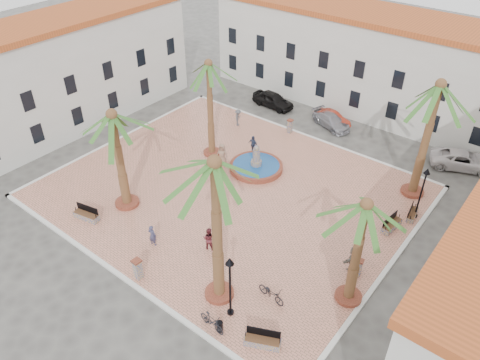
{
  "coord_description": "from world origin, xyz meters",
  "views": [
    {
      "loc": [
        18.59,
        -22.18,
        21.9
      ],
      "look_at": [
        1.0,
        0.0,
        1.6
      ],
      "focal_mm": 35.0,
      "sensor_mm": 36.0,
      "label": 1
    }
  ],
  "objects_px": {
    "lamppost_e": "(423,185)",
    "bollard_e": "(359,267)",
    "litter_bin": "(220,326)",
    "pedestrian_fountain_a": "(222,154)",
    "palm_nw": "(209,74)",
    "cyclist_b": "(209,238)",
    "palm_sw": "(114,127)",
    "lamppost_s": "(230,277)",
    "palm_ne": "(437,97)",
    "pedestrian_north": "(238,118)",
    "car_white": "(463,160)",
    "bollard_se": "(138,269)",
    "car_red": "(332,118)",
    "bench_ne": "(412,214)",
    "bench_se": "(263,341)",
    "bollard_n": "(290,126)",
    "car_black": "(273,100)",
    "fountain": "(256,166)",
    "cyclist_a": "(152,235)",
    "pedestrian_east": "(352,258)",
    "bench_e": "(392,225)",
    "pedestrian_fountain_b": "(253,145)",
    "bicycle_b": "(212,322)",
    "car_silver": "(331,121)",
    "palm_e": "(364,217)",
    "bench_s": "(87,215)"
  },
  "relations": [
    {
      "from": "palm_nw",
      "to": "litter_bin",
      "type": "bearing_deg",
      "value": -47.44
    },
    {
      "from": "palm_sw",
      "to": "pedestrian_east",
      "type": "distance_m",
      "value": 17.65
    },
    {
      "from": "palm_e",
      "to": "car_white",
      "type": "height_order",
      "value": "palm_e"
    },
    {
      "from": "palm_ne",
      "to": "car_silver",
      "type": "height_order",
      "value": "palm_ne"
    },
    {
      "from": "bollard_n",
      "to": "bicycle_b",
      "type": "relative_size",
      "value": 0.74
    },
    {
      "from": "car_white",
      "to": "bollard_n",
      "type": "bearing_deg",
      "value": 83.74
    },
    {
      "from": "palm_ne",
      "to": "car_white",
      "type": "distance_m",
      "value": 9.81
    },
    {
      "from": "bench_se",
      "to": "bollard_n",
      "type": "distance_m",
      "value": 22.99
    },
    {
      "from": "palm_nw",
      "to": "bollard_se",
      "type": "height_order",
      "value": "palm_nw"
    },
    {
      "from": "lamppost_e",
      "to": "car_black",
      "type": "height_order",
      "value": "lamppost_e"
    },
    {
      "from": "cyclist_b",
      "to": "car_white",
      "type": "bearing_deg",
      "value": -138.36
    },
    {
      "from": "lamppost_e",
      "to": "bollard_e",
      "type": "distance_m",
      "value": 8.01
    },
    {
      "from": "bollard_n",
      "to": "litter_bin",
      "type": "distance_m",
      "value": 22.58
    },
    {
      "from": "fountain",
      "to": "lamppost_e",
      "type": "bearing_deg",
      "value": 10.15
    },
    {
      "from": "bench_ne",
      "to": "cyclist_b",
      "type": "relative_size",
      "value": 1.01
    },
    {
      "from": "cyclist_a",
      "to": "bicycle_b",
      "type": "relative_size",
      "value": 0.9
    },
    {
      "from": "bench_s",
      "to": "bench_e",
      "type": "distance_m",
      "value": 21.52
    },
    {
      "from": "bollard_e",
      "to": "car_red",
      "type": "xyz_separation_m",
      "value": [
        -11.02,
        16.29,
        -0.19
      ]
    },
    {
      "from": "car_silver",
      "to": "car_white",
      "type": "distance_m",
      "value": 12.04
    },
    {
      "from": "car_black",
      "to": "car_red",
      "type": "relative_size",
      "value": 1.2
    },
    {
      "from": "bollard_se",
      "to": "cyclist_b",
      "type": "relative_size",
      "value": 0.88
    },
    {
      "from": "bench_se",
      "to": "bench_e",
      "type": "bearing_deg",
      "value": 58.0
    },
    {
      "from": "bench_e",
      "to": "pedestrian_fountain_b",
      "type": "xyz_separation_m",
      "value": [
        -13.5,
        1.84,
        0.56
      ]
    },
    {
      "from": "palm_nw",
      "to": "bollard_e",
      "type": "xyz_separation_m",
      "value": [
        16.41,
        -5.01,
        -6.67
      ]
    },
    {
      "from": "palm_nw",
      "to": "pedestrian_fountain_b",
      "type": "relative_size",
      "value": 5.06
    },
    {
      "from": "bollard_e",
      "to": "cyclist_b",
      "type": "height_order",
      "value": "cyclist_b"
    },
    {
      "from": "litter_bin",
      "to": "pedestrian_fountain_a",
      "type": "xyz_separation_m",
      "value": [
        -10.57,
        12.72,
        0.61
      ]
    },
    {
      "from": "bench_ne",
      "to": "car_red",
      "type": "xyz_separation_m",
      "value": [
        -11.5,
        8.79,
        0.22
      ]
    },
    {
      "from": "bench_ne",
      "to": "bollard_e",
      "type": "height_order",
      "value": "bollard_e"
    },
    {
      "from": "pedestrian_north",
      "to": "palm_sw",
      "type": "bearing_deg",
      "value": 159.67
    },
    {
      "from": "fountain",
      "to": "cyclist_b",
      "type": "distance_m",
      "value": 9.91
    },
    {
      "from": "lamppost_s",
      "to": "cyclist_b",
      "type": "xyz_separation_m",
      "value": [
        -4.5,
        3.24,
        -2.15
      ]
    },
    {
      "from": "palm_ne",
      "to": "lamppost_s",
      "type": "xyz_separation_m",
      "value": [
        -3.7,
        -17.51,
        -5.01
      ]
    },
    {
      "from": "bollard_e",
      "to": "fountain",
      "type": "bearing_deg",
      "value": 155.57
    },
    {
      "from": "car_silver",
      "to": "car_white",
      "type": "bearing_deg",
      "value": -66.53
    },
    {
      "from": "palm_sw",
      "to": "lamppost_s",
      "type": "xyz_separation_m",
      "value": [
        12.37,
        -2.96,
        -3.56
      ]
    },
    {
      "from": "pedestrian_north",
      "to": "car_white",
      "type": "relative_size",
      "value": 0.31
    },
    {
      "from": "bench_e",
      "to": "car_white",
      "type": "height_order",
      "value": "car_white"
    },
    {
      "from": "bench_e",
      "to": "cyclist_a",
      "type": "distance_m",
      "value": 16.43
    },
    {
      "from": "palm_nw",
      "to": "bollard_e",
      "type": "height_order",
      "value": "palm_nw"
    },
    {
      "from": "cyclist_b",
      "to": "palm_nw",
      "type": "bearing_deg",
      "value": -71.96
    },
    {
      "from": "bicycle_b",
      "to": "pedestrian_north",
      "type": "xyz_separation_m",
      "value": [
        -13.27,
        18.92,
        0.27
      ]
    },
    {
      "from": "palm_ne",
      "to": "bench_e",
      "type": "xyz_separation_m",
      "value": [
        0.45,
        -4.91,
        -7.72
      ]
    },
    {
      "from": "palm_nw",
      "to": "cyclist_a",
      "type": "height_order",
      "value": "palm_nw"
    },
    {
      "from": "litter_bin",
      "to": "pedestrian_east",
      "type": "bearing_deg",
      "value": 68.47
    },
    {
      "from": "bench_ne",
      "to": "lamppost_s",
      "type": "xyz_separation_m",
      "value": [
        -4.8,
        -14.69,
        2.75
      ]
    },
    {
      "from": "cyclist_a",
      "to": "lamppost_s",
      "type": "bearing_deg",
      "value": 161.39
    },
    {
      "from": "bench_ne",
      "to": "lamppost_e",
      "type": "relative_size",
      "value": 0.41
    },
    {
      "from": "palm_nw",
      "to": "bollard_se",
      "type": "relative_size",
      "value": 5.77
    },
    {
      "from": "bollard_se",
      "to": "car_red",
      "type": "distance_m",
      "value": 24.9
    }
  ]
}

